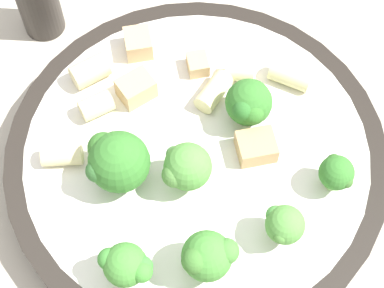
{
  "coord_description": "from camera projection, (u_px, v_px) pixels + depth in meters",
  "views": [
    {
      "loc": [
        -0.2,
        -0.0,
        0.41
      ],
      "look_at": [
        0.0,
        0.0,
        0.04
      ],
      "focal_mm": 60.0,
      "sensor_mm": 36.0,
      "label": 1
    }
  ],
  "objects": [
    {
      "name": "broccoli_floret_1",
      "position": [
        121.0,
        265.0,
        0.37
      ],
      "size": [
        0.03,
        0.03,
        0.04
      ],
      "color": "#9EC175",
      "rests_on": "pasta_bowl"
    },
    {
      "name": "rigatoni_2",
      "position": [
        85.0,
        71.0,
        0.45
      ],
      "size": [
        0.03,
        0.03,
        0.02
      ],
      "primitive_type": "cylinder",
      "rotation": [
        1.57,
        0.0,
        0.58
      ],
      "color": "beige",
      "rests_on": "pasta_bowl"
    },
    {
      "name": "rigatoni_4",
      "position": [
        286.0,
        76.0,
        0.45
      ],
      "size": [
        0.02,
        0.03,
        0.01
      ],
      "primitive_type": "cylinder",
      "rotation": [
        1.57,
        0.0,
        2.72
      ],
      "color": "beige",
      "rests_on": "pasta_bowl"
    },
    {
      "name": "rigatoni_5",
      "position": [
        235.0,
        72.0,
        0.45
      ],
      "size": [
        0.02,
        0.02,
        0.01
      ],
      "primitive_type": "cylinder",
      "rotation": [
        1.57,
        0.0,
        3.04
      ],
      "color": "beige",
      "rests_on": "pasta_bowl"
    },
    {
      "name": "pasta_bowl",
      "position": [
        192.0,
        159.0,
        0.44
      ],
      "size": [
        0.26,
        0.26,
        0.03
      ],
      "color": "#28231E",
      "rests_on": "ground_plane"
    },
    {
      "name": "broccoli_floret_3",
      "position": [
        332.0,
        173.0,
        0.4
      ],
      "size": [
        0.02,
        0.02,
        0.03
      ],
      "color": "#9EC175",
      "rests_on": "pasta_bowl"
    },
    {
      "name": "rigatoni_3",
      "position": [
        58.0,
        155.0,
        0.42
      ],
      "size": [
        0.02,
        0.03,
        0.01
      ],
      "primitive_type": "cylinder",
      "rotation": [
        1.57,
        0.0,
        0.06
      ],
      "color": "beige",
      "rests_on": "pasta_bowl"
    },
    {
      "name": "broccoli_floret_2",
      "position": [
        181.0,
        167.0,
        0.4
      ],
      "size": [
        0.03,
        0.03,
        0.04
      ],
      "color": "#9EC175",
      "rests_on": "pasta_bowl"
    },
    {
      "name": "rigatoni_0",
      "position": [
        209.0,
        92.0,
        0.44
      ],
      "size": [
        0.03,
        0.03,
        0.01
      ],
      "primitive_type": "cylinder",
      "rotation": [
        1.57,
        0.0,
        1.02
      ],
      "color": "beige",
      "rests_on": "pasta_bowl"
    },
    {
      "name": "ground_plane",
      "position": [
        192.0,
        170.0,
        0.45
      ],
      "size": [
        2.0,
        2.0,
        0.0
      ],
      "primitive_type": "plane",
      "color": "#BCB29E"
    },
    {
      "name": "chicken_chunk_2",
      "position": [
        132.0,
        88.0,
        0.44
      ],
      "size": [
        0.03,
        0.03,
        0.02
      ],
      "primitive_type": "cube",
      "rotation": [
        0.0,
        0.0,
        2.19
      ],
      "color": "tan",
      "rests_on": "pasta_bowl"
    },
    {
      "name": "rigatoni_1",
      "position": [
        92.0,
        105.0,
        0.44
      ],
      "size": [
        0.02,
        0.03,
        0.02
      ],
      "primitive_type": "cylinder",
      "rotation": [
        1.57,
        0.0,
        0.52
      ],
      "color": "beige",
      "rests_on": "pasta_bowl"
    },
    {
      "name": "broccoli_floret_4",
      "position": [
        111.0,
        161.0,
        0.4
      ],
      "size": [
        0.04,
        0.04,
        0.04
      ],
      "color": "#84AD60",
      "rests_on": "pasta_bowl"
    },
    {
      "name": "chicken_chunk_3",
      "position": [
        252.0,
        149.0,
        0.42
      ],
      "size": [
        0.03,
        0.03,
        0.01
      ],
      "primitive_type": "cube",
      "rotation": [
        0.0,
        0.0,
        1.79
      ],
      "color": "tan",
      "rests_on": "pasta_bowl"
    },
    {
      "name": "chicken_chunk_1",
      "position": [
        192.0,
        64.0,
        0.46
      ],
      "size": [
        0.02,
        0.02,
        0.01
      ],
      "primitive_type": "cube",
      "rotation": [
        0.0,
        0.0,
        0.22
      ],
      "color": "tan",
      "rests_on": "pasta_bowl"
    },
    {
      "name": "chicken_chunk_0",
      "position": [
        134.0,
        43.0,
        0.46
      ],
      "size": [
        0.02,
        0.02,
        0.02
      ],
      "primitive_type": "cube",
      "rotation": [
        0.0,
        0.0,
        0.21
      ],
      "color": "tan",
      "rests_on": "pasta_bowl"
    },
    {
      "name": "broccoli_floret_6",
      "position": [
        279.0,
        225.0,
        0.38
      ],
      "size": [
        0.02,
        0.02,
        0.03
      ],
      "color": "#93B766",
      "rests_on": "pasta_bowl"
    },
    {
      "name": "broccoli_floret_5",
      "position": [
        201.0,
        256.0,
        0.37
      ],
      "size": [
        0.03,
        0.04,
        0.04
      ],
      "color": "#93B766",
      "rests_on": "pasta_bowl"
    },
    {
      "name": "broccoli_floret_0",
      "position": [
        244.0,
        104.0,
        0.42
      ],
      "size": [
        0.03,
        0.03,
        0.04
      ],
      "color": "#9EC175",
      "rests_on": "pasta_bowl"
    }
  ]
}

